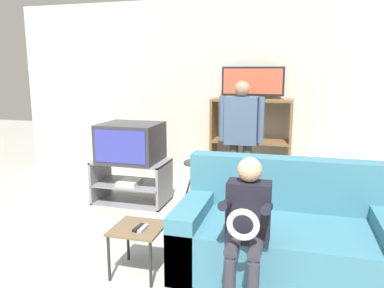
{
  "coord_description": "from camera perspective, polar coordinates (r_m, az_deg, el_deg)",
  "views": [
    {
      "loc": [
        0.97,
        -1.44,
        1.61
      ],
      "look_at": [
        -0.0,
        2.07,
        0.9
      ],
      "focal_mm": 35.0,
      "sensor_mm": 36.0,
      "label": 1
    }
  ],
  "objects": [
    {
      "name": "television_flat",
      "position": [
        5.0,
        9.21,
        9.05
      ],
      "size": [
        0.81,
        0.2,
        0.42
      ],
      "color": "black",
      "rests_on": "media_shelf"
    },
    {
      "name": "television_main",
      "position": [
        4.64,
        -9.3,
        0.29
      ],
      "size": [
        0.71,
        0.62,
        0.46
      ],
      "color": "#2D2D33",
      "rests_on": "tv_stand"
    },
    {
      "name": "person_standing_adult",
      "position": [
        4.49,
        7.47,
        1.9
      ],
      "size": [
        0.53,
        0.2,
        1.5
      ],
      "color": "#3D3833",
      "rests_on": "ground_plane"
    },
    {
      "name": "folding_stool",
      "position": [
        4.12,
        1.19,
        -4.31
      ],
      "size": [
        0.4,
        0.42,
        0.64
      ],
      "color": "black",
      "rests_on": "ground_plane"
    },
    {
      "name": "media_shelf",
      "position": [
        5.09,
        8.92,
        -0.1
      ],
      "size": [
        1.06,
        0.39,
        1.25
      ],
      "color": "brown",
      "rests_on": "ground_plane"
    },
    {
      "name": "tv_stand",
      "position": [
        4.74,
        -9.16,
        -5.68
      ],
      "size": [
        0.9,
        0.54,
        0.53
      ],
      "color": "slate",
      "rests_on": "ground_plane"
    },
    {
      "name": "remote_control_white",
      "position": [
        3.02,
        -7.47,
        -12.65
      ],
      "size": [
        0.04,
        0.15,
        0.02
      ],
      "primitive_type": "cube",
      "rotation": [
        0.0,
        0.0,
        -0.03
      ],
      "color": "gray",
      "rests_on": "snack_table"
    },
    {
      "name": "couch",
      "position": [
        3.23,
        14.06,
        -13.47
      ],
      "size": [
        1.73,
        0.93,
        0.87
      ],
      "color": "teal",
      "rests_on": "ground_plane"
    },
    {
      "name": "person_seated_child",
      "position": [
        2.63,
        8.37,
        -11.51
      ],
      "size": [
        0.33,
        0.43,
        1.03
      ],
      "color": "#2D2D38",
      "rests_on": "ground_plane"
    },
    {
      "name": "remote_control_black",
      "position": [
        3.04,
        -8.14,
        -12.52
      ],
      "size": [
        0.05,
        0.15,
        0.02
      ],
      "primitive_type": "cube",
      "rotation": [
        0.0,
        0.0,
        -0.1
      ],
      "color": "black",
      "rests_on": "snack_table"
    },
    {
      "name": "wall_back",
      "position": [
        5.33,
        4.99,
        7.64
      ],
      "size": [
        6.4,
        0.06,
        2.6
      ],
      "color": "beige",
      "rests_on": "ground_plane"
    },
    {
      "name": "snack_table",
      "position": [
        3.09,
        -8.23,
        -13.37
      ],
      "size": [
        0.39,
        0.39,
        0.39
      ],
      "color": "brown",
      "rests_on": "ground_plane"
    }
  ]
}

